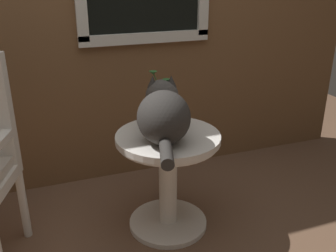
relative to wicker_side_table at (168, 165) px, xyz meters
The scene contains 4 objects.
ground_plane 0.50m from the wicker_side_table, 158.86° to the right, with size 6.00×6.00×0.00m, color brown.
wicker_side_table is the anchor object (origin of this frame).
cat 0.34m from the wicker_side_table, 131.30° to the right, with size 0.35×0.63×0.30m.
pewter_vase_with_ivy 0.31m from the wicker_side_table, 83.57° to the left, with size 0.14×0.14×0.32m.
Camera 1 is at (-0.38, -1.67, 1.41)m, focal length 41.07 mm.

